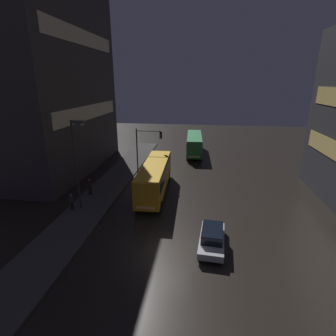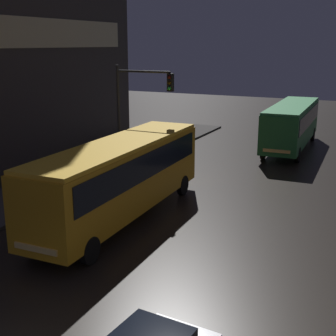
# 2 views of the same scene
# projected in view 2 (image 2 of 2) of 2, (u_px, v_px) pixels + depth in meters

# --- Properties ---
(sidewalk_left) EXTENTS (4.00, 48.00, 0.15)m
(sidewalk_left) POSITION_uv_depth(u_px,v_px,m) (14.00, 202.00, 22.43)
(sidewalk_left) COLOR #3D3A38
(sidewalk_left) RESTS_ON ground
(bus_near) EXTENTS (2.81, 11.35, 3.42)m
(bus_near) POSITION_uv_depth(u_px,v_px,m) (121.00, 172.00, 19.90)
(bus_near) COLOR orange
(bus_near) RESTS_ON ground
(bus_far) EXTENTS (2.88, 10.67, 3.25)m
(bus_far) POSITION_uv_depth(u_px,v_px,m) (292.00, 122.00, 33.46)
(bus_far) COLOR #236B38
(bus_far) RESTS_ON ground
(traffic_light_main) EXTENTS (3.35, 0.35, 6.32)m
(traffic_light_main) POSITION_uv_depth(u_px,v_px,m) (137.00, 105.00, 24.72)
(traffic_light_main) COLOR #2D2D2D
(traffic_light_main) RESTS_ON ground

